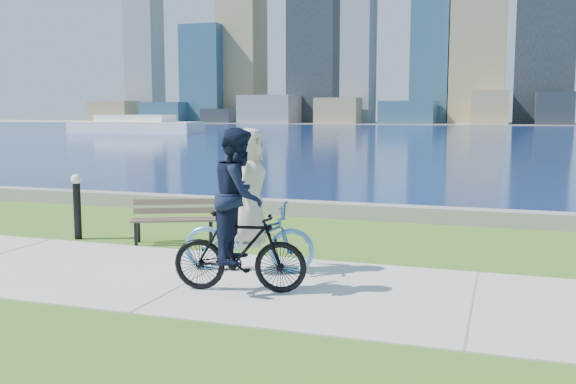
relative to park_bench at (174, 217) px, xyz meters
name	(u,v)px	position (x,y,z in m)	size (l,w,h in m)	color
ground	(195,279)	(1.61, -2.33, -0.50)	(320.00, 320.00, 0.00)	#3B641A
concrete_path	(195,279)	(1.61, -2.33, -0.49)	(80.00, 3.50, 0.02)	#ACADA7
seawall	(312,209)	(1.61, 3.87, -0.33)	(90.00, 0.50, 0.35)	gray
bay_water	(468,133)	(1.61, 69.67, -0.50)	(320.00, 131.00, 0.01)	#0C1E4F
far_shore	(484,124)	(1.61, 127.67, -0.44)	(320.00, 30.00, 0.12)	gray
city_skyline	(484,15)	(0.85, 127.41, 21.36)	(174.87, 21.71, 76.00)	#867753
ferry_near	(135,126)	(-34.86, 54.35, 0.38)	(15.68, 4.48, 2.13)	white
park_bench	(174,217)	(0.00, 0.00, 0.00)	(1.67, 1.14, 0.82)	black
bollard_lamp	(77,202)	(-1.97, -0.30, 0.24)	(0.21, 0.21, 1.29)	black
cyclist_woman	(248,219)	(2.21, -1.68, 0.35)	(1.07, 2.16, 2.23)	#569AD1
cyclist_man	(239,224)	(2.53, -2.77, 0.47)	(0.85, 1.92, 2.26)	black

